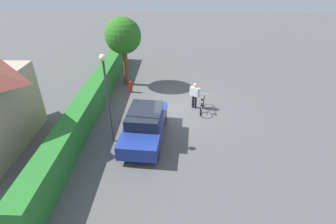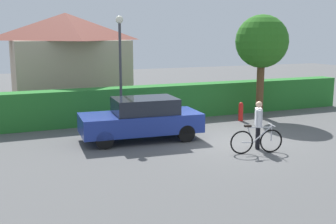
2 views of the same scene
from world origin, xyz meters
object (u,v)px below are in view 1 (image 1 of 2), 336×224
object	(u,v)px
parked_car_near	(145,125)
street_lamp	(107,89)
tree_kerbside	(123,36)
person_rider	(195,94)
bicycle	(202,105)
fire_hydrant	(131,86)

from	to	relation	value
parked_car_near	street_lamp	world-z (taller)	street_lamp
parked_car_near	tree_kerbside	size ratio (longest dim) A/B	0.95
person_rider	street_lamp	world-z (taller)	street_lamp
parked_car_near	street_lamp	xyz separation A→B (m)	(-0.29, 1.53, 2.03)
bicycle	tree_kerbside	size ratio (longest dim) A/B	0.37
person_rider	fire_hydrant	world-z (taller)	person_rider
tree_kerbside	fire_hydrant	size ratio (longest dim) A/B	5.60
person_rider	tree_kerbside	world-z (taller)	tree_kerbside
parked_car_near	tree_kerbside	world-z (taller)	tree_kerbside
tree_kerbside	bicycle	bearing A→B (deg)	-125.53
parked_car_near	fire_hydrant	world-z (taller)	parked_car_near
person_rider	tree_kerbside	size ratio (longest dim) A/B	0.35
person_rider	fire_hydrant	xyz separation A→B (m)	(1.92, 4.04, -0.50)
tree_kerbside	fire_hydrant	distance (m)	3.22
tree_kerbside	street_lamp	bearing A→B (deg)	-176.25
street_lamp	fire_hydrant	xyz separation A→B (m)	(5.31, -0.05, -2.39)
person_rider	fire_hydrant	distance (m)	4.50
bicycle	fire_hydrant	size ratio (longest dim) A/B	2.10
person_rider	fire_hydrant	size ratio (longest dim) A/B	1.94
parked_car_near	tree_kerbside	bearing A→B (deg)	17.28
bicycle	fire_hydrant	distance (m)	5.02
bicycle	street_lamp	size ratio (longest dim) A/B	0.39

